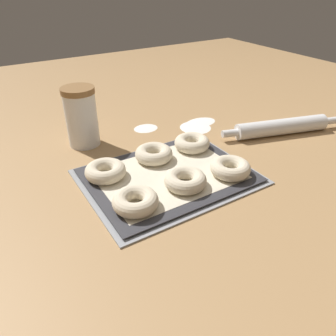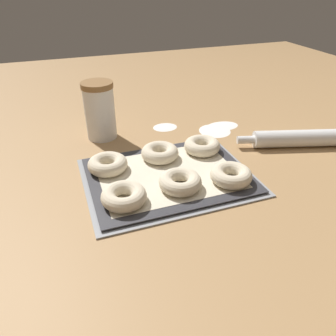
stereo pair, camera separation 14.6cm
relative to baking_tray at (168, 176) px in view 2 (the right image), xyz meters
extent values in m
plane|color=#A87F51|center=(0.01, 0.00, 0.00)|extent=(2.80, 2.80, 0.00)
cube|color=#93969B|center=(0.00, 0.00, 0.00)|extent=(0.42, 0.32, 0.01)
cube|color=#333338|center=(0.00, 0.00, 0.01)|extent=(0.39, 0.30, 0.00)
cube|color=beige|center=(0.00, 0.00, 0.01)|extent=(0.34, 0.25, 0.00)
torus|color=beige|center=(-0.13, -0.08, 0.02)|extent=(0.10, 0.10, 0.03)
torus|color=beige|center=(0.00, -0.07, 0.02)|extent=(0.10, 0.10, 0.03)
torus|color=beige|center=(0.13, -0.08, 0.02)|extent=(0.10, 0.10, 0.03)
torus|color=beige|center=(-0.14, 0.07, 0.02)|extent=(0.10, 0.10, 0.03)
torus|color=beige|center=(0.00, 0.08, 0.02)|extent=(0.10, 0.10, 0.03)
torus|color=beige|center=(0.13, 0.08, 0.02)|extent=(0.10, 0.10, 0.03)
cylinder|color=white|center=(-0.11, 0.29, 0.07)|extent=(0.09, 0.09, 0.16)
cylinder|color=olive|center=(-0.11, 0.29, 0.16)|extent=(0.09, 0.09, 0.02)
cylinder|color=silver|center=(0.44, 0.03, 0.02)|extent=(0.31, 0.13, 0.05)
cylinder|color=silver|center=(0.27, 0.08, 0.02)|extent=(0.05, 0.04, 0.02)
ellipsoid|color=white|center=(0.24, 0.21, 0.00)|extent=(0.10, 0.10, 0.00)
ellipsoid|color=white|center=(0.28, 0.23, 0.00)|extent=(0.11, 0.07, 0.00)
ellipsoid|color=white|center=(0.09, 0.29, 0.00)|extent=(0.08, 0.07, 0.00)
camera|label=1|loc=(-0.37, -0.59, 0.45)|focal=35.00mm
camera|label=2|loc=(-0.23, -0.65, 0.45)|focal=35.00mm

